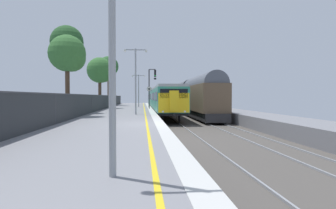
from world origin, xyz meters
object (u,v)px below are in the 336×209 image
(background_tree_centre, at_px, (108,67))
(background_tree_left, at_px, (68,55))
(freight_train_adjacent_track, at_px, (184,96))
(platform_lamp_mid, at_px, (136,76))
(platform_lamp_near, at_px, (112,10))
(signal_gantry, at_px, (151,84))
(platform_lamp_far, at_px, (139,88))
(commuter_train_at_platform, at_px, (160,98))
(background_tree_back, at_px, (101,71))
(background_tree_right, at_px, (67,43))
(speed_limit_sign, at_px, (149,95))

(background_tree_centre, bearing_deg, background_tree_left, -89.55)
(background_tree_left, bearing_deg, freight_train_adjacent_track, 62.10)
(background_tree_left, bearing_deg, platform_lamp_mid, 20.28)
(background_tree_left, bearing_deg, platform_lamp_near, -73.90)
(platform_lamp_mid, height_order, background_tree_left, background_tree_left)
(signal_gantry, xyz_separation_m, platform_lamp_far, (-1.78, 3.83, -0.44))
(commuter_train_at_platform, relative_size, signal_gantry, 7.57)
(freight_train_adjacent_track, xyz_separation_m, platform_lamp_near, (-7.27, -41.40, 1.52))
(platform_lamp_mid, xyz_separation_m, background_tree_left, (-5.17, -1.91, 1.44))
(platform_lamp_mid, xyz_separation_m, background_tree_back, (-4.97, 14.42, 1.59))
(signal_gantry, relative_size, platform_lamp_mid, 0.96)
(platform_lamp_mid, bearing_deg, background_tree_right, 154.35)
(signal_gantry, xyz_separation_m, background_tree_back, (-6.75, -1.57, 1.56))
(speed_limit_sign, distance_m, background_tree_right, 12.24)
(freight_train_adjacent_track, bearing_deg, platform_lamp_mid, -108.62)
(background_tree_left, bearing_deg, speed_limit_sign, 63.10)
(platform_lamp_far, bearing_deg, freight_train_adjacent_track, 13.71)
(freight_train_adjacent_track, xyz_separation_m, signal_gantry, (-5.49, -5.60, 1.69))
(signal_gantry, xyz_separation_m, background_tree_centre, (-7.17, 10.86, 3.32))
(commuter_train_at_platform, bearing_deg, freight_train_adjacent_track, 23.47)
(platform_lamp_mid, relative_size, background_tree_right, 0.69)
(background_tree_left, xyz_separation_m, background_tree_centre, (-0.23, 28.76, 1.90))
(background_tree_left, xyz_separation_m, background_tree_right, (-1.39, 5.06, 1.81))
(commuter_train_at_platform, distance_m, platform_lamp_near, 39.84)
(commuter_train_at_platform, height_order, background_tree_back, background_tree_back)
(commuter_train_at_platform, bearing_deg, platform_lamp_mid, -99.35)
(commuter_train_at_platform, xyz_separation_m, background_tree_left, (-8.44, -21.76, 3.52))
(signal_gantry, bearing_deg, platform_lamp_mid, -96.36)
(commuter_train_at_platform, bearing_deg, background_tree_back, -146.60)
(background_tree_left, relative_size, background_tree_back, 0.94)
(speed_limit_sign, distance_m, platform_lamp_far, 8.92)
(signal_gantry, xyz_separation_m, platform_lamp_near, (-1.78, -35.80, -0.17))
(platform_lamp_near, bearing_deg, platform_lamp_far, 90.00)
(platform_lamp_far, bearing_deg, platform_lamp_mid, -90.00)
(signal_gantry, height_order, background_tree_centre, background_tree_centre)
(freight_train_adjacent_track, xyz_separation_m, platform_lamp_mid, (-7.27, -21.59, 1.66))
(freight_train_adjacent_track, xyz_separation_m, background_tree_left, (-12.44, -23.50, 3.10))
(signal_gantry, height_order, speed_limit_sign, signal_gantry)
(signal_gantry, relative_size, background_tree_back, 0.80)
(platform_lamp_near, relative_size, background_tree_back, 0.80)
(platform_lamp_far, height_order, background_tree_back, background_tree_back)
(speed_limit_sign, bearing_deg, background_tree_right, -135.15)
(commuter_train_at_platform, distance_m, background_tree_left, 23.60)
(freight_train_adjacent_track, xyz_separation_m, background_tree_back, (-12.24, -7.17, 3.25))
(background_tree_centre, height_order, background_tree_right, background_tree_centre)
(platform_lamp_mid, height_order, background_tree_right, background_tree_right)
(background_tree_back, bearing_deg, commuter_train_at_platform, 33.40)
(background_tree_back, bearing_deg, platform_lamp_far, 47.35)
(platform_lamp_far, distance_m, background_tree_back, 7.60)
(speed_limit_sign, relative_size, platform_lamp_near, 0.52)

